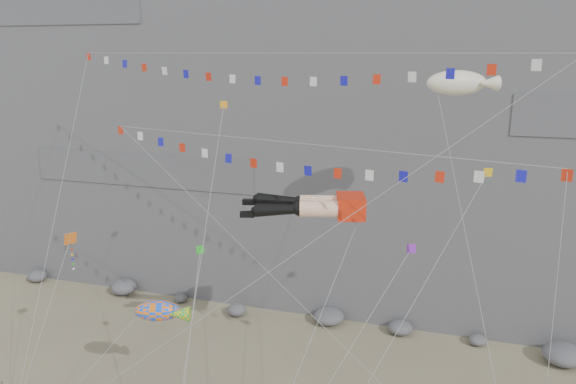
# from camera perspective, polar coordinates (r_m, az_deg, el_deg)

# --- Properties ---
(cliff) EXTENTS (80.00, 28.00, 50.00)m
(cliff) POSITION_cam_1_polar(r_m,az_deg,el_deg) (58.45, 8.15, 16.45)
(cliff) COLOR slate
(cliff) RESTS_ON ground
(talus_boulders) EXTENTS (60.00, 3.00, 1.20)m
(talus_boulders) POSITION_cam_1_polar(r_m,az_deg,el_deg) (48.79, 4.16, -12.54)
(talus_boulders) COLOR slate
(talus_boulders) RESTS_ON ground
(legs_kite) EXTENTS (7.56, 14.75, 19.22)m
(legs_kite) POSITION_cam_1_polar(r_m,az_deg,el_deg) (33.27, 2.90, -1.43)
(legs_kite) COLOR red
(legs_kite) RESTS_ON ground
(flag_banner_upper) EXTENTS (33.16, 16.62, 27.98)m
(flag_banner_upper) POSITION_cam_1_polar(r_m,az_deg,el_deg) (35.25, -1.79, 13.88)
(flag_banner_upper) COLOR red
(flag_banner_upper) RESTS_ON ground
(flag_banner_lower) EXTENTS (26.79, 8.26, 22.55)m
(flag_banner_lower) POSITION_cam_1_polar(r_m,az_deg,el_deg) (31.03, 0.62, 4.97)
(flag_banner_lower) COLOR red
(flag_banner_lower) RESTS_ON ground
(harlequin_kite) EXTENTS (2.12, 6.80, 12.78)m
(harlequin_kite) POSITION_cam_1_polar(r_m,az_deg,el_deg) (36.89, -21.26, -4.53)
(harlequin_kite) COLOR red
(harlequin_kite) RESTS_ON ground
(fish_windsock) EXTENTS (8.44, 6.73, 11.11)m
(fish_windsock) POSITION_cam_1_polar(r_m,az_deg,el_deg) (35.23, -13.13, -11.68)
(fish_windsock) COLOR orange
(fish_windsock) RESTS_ON ground
(blimp_windsock) EXTENTS (7.22, 13.50, 24.19)m
(blimp_windsock) POSITION_cam_1_polar(r_m,az_deg,el_deg) (36.31, 16.76, 10.52)
(blimp_windsock) COLOR #F0E8C6
(blimp_windsock) RESTS_ON ground
(small_kite_a) EXTENTS (2.36, 13.42, 23.18)m
(small_kite_a) POSITION_cam_1_polar(r_m,az_deg,el_deg) (34.72, -6.72, 7.64)
(small_kite_a) COLOR orange
(small_kite_a) RESTS_ON ground
(small_kite_b) EXTENTS (7.24, 11.55, 17.14)m
(small_kite_b) POSITION_cam_1_polar(r_m,az_deg,el_deg) (32.72, 12.18, -6.05)
(small_kite_b) COLOR purple
(small_kite_b) RESTS_ON ground
(small_kite_c) EXTENTS (2.65, 9.45, 14.62)m
(small_kite_c) POSITION_cam_1_polar(r_m,az_deg,el_deg) (32.25, -8.98, -6.34)
(small_kite_c) COLOR green
(small_kite_c) RESTS_ON ground
(small_kite_d) EXTENTS (9.06, 13.64, 22.06)m
(small_kite_d) POSITION_cam_1_polar(r_m,az_deg,el_deg) (33.77, 19.30, 1.26)
(small_kite_d) COLOR yellow
(small_kite_d) RESTS_ON ground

